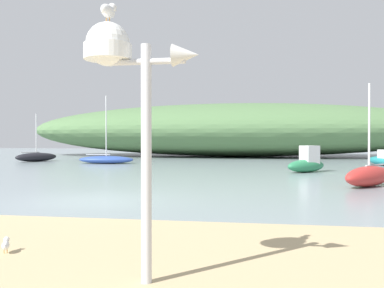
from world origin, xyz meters
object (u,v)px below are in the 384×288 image
(mast_structure, at_px, (121,66))
(sailboat_mid_channel, at_px, (369,176))
(sailboat_centre_water, at_px, (36,157))
(seagull_on_radar, at_px, (109,10))
(sailboat_far_left, at_px, (106,159))
(motorboat_east_reach, at_px, (307,163))
(seagull_upper_strand, at_px, (6,244))

(mast_structure, relative_size, sailboat_mid_channel, 0.75)
(sailboat_mid_channel, height_order, sailboat_centre_water, sailboat_mid_channel)
(mast_structure, height_order, sailboat_mid_channel, sailboat_mid_channel)
(seagull_on_radar, relative_size, sailboat_far_left, 0.07)
(mast_structure, bearing_deg, motorboat_east_reach, 77.78)
(sailboat_centre_water, relative_size, seagull_upper_strand, 12.96)
(seagull_on_radar, distance_m, seagull_upper_strand, 3.61)
(mast_structure, height_order, sailboat_far_left, sailboat_far_left)
(sailboat_mid_channel, xyz_separation_m, sailboat_centre_water, (-21.58, 13.79, -0.05))
(sailboat_mid_channel, bearing_deg, sailboat_far_left, 141.40)
(motorboat_east_reach, height_order, seagull_upper_strand, motorboat_east_reach)
(seagull_on_radar, height_order, sailboat_mid_channel, sailboat_mid_channel)
(sailboat_mid_channel, bearing_deg, seagull_on_radar, -115.39)
(mast_structure, distance_m, seagull_on_radar, 0.66)
(motorboat_east_reach, distance_m, seagull_upper_strand, 18.80)
(mast_structure, xyz_separation_m, motorboat_east_reach, (4.04, 18.66, -2.14))
(seagull_on_radar, relative_size, motorboat_east_reach, 0.14)
(motorboat_east_reach, xyz_separation_m, sailboat_far_left, (-13.53, 5.65, -0.21))
(motorboat_east_reach, height_order, sailboat_far_left, sailboat_far_left)
(motorboat_east_reach, distance_m, sailboat_centre_water, 21.29)
(seagull_on_radar, distance_m, sailboat_mid_channel, 13.82)
(sailboat_centre_water, height_order, seagull_upper_strand, sailboat_centre_water)
(mast_structure, relative_size, sailboat_centre_water, 0.78)
(motorboat_east_reach, relative_size, sailboat_far_left, 0.51)
(sailboat_mid_channel, height_order, motorboat_east_reach, sailboat_mid_channel)
(motorboat_east_reach, relative_size, sailboat_centre_water, 0.67)
(sailboat_far_left, relative_size, seagull_upper_strand, 16.90)
(sailboat_mid_channel, distance_m, sailboat_centre_water, 25.61)
(seagull_on_radar, relative_size, seagull_upper_strand, 1.23)
(motorboat_east_reach, bearing_deg, seagull_on_radar, -102.67)
(sailboat_mid_channel, xyz_separation_m, seagull_upper_strand, (-7.66, -11.36, -0.08))
(sailboat_far_left, bearing_deg, seagull_on_radar, -68.97)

